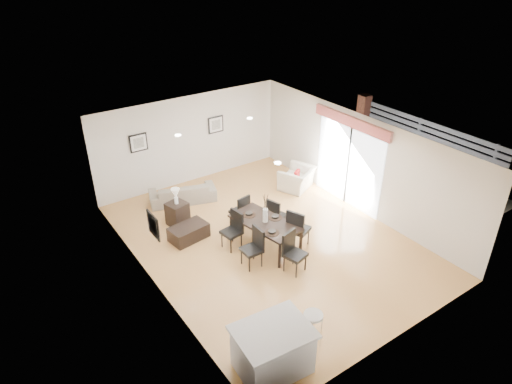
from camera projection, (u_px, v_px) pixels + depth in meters
ground at (267, 240)px, 11.49m from camera, size 8.00×8.00×0.00m
wall_back at (190, 140)px, 13.71m from camera, size 6.00×0.04×2.70m
wall_front at (402, 285)px, 7.96m from camera, size 6.00×0.04×2.70m
wall_left at (150, 234)px, 9.34m from camera, size 0.04×8.00×2.70m
wall_right at (358, 162)px, 12.33m from camera, size 0.04×8.00×2.70m
ceiling at (269, 140)px, 10.18m from camera, size 6.00×8.00×0.02m
sofa at (183, 193)px, 13.07m from camera, size 2.00×1.25×0.55m
armchair at (297, 178)px, 13.72m from camera, size 1.28×1.21×0.65m
courtyard_plant_a at (441, 182)px, 13.56m from camera, size 0.71×0.67×0.63m
courtyard_plant_b at (374, 154)px, 15.23m from camera, size 0.42×0.42×0.68m
dining_table at (265, 224)px, 10.94m from camera, size 1.18×1.86×0.72m
dining_chair_wnear at (255, 245)px, 10.38m from camera, size 0.44×0.44×0.96m
dining_chair_wfar at (234, 227)px, 11.01m from camera, size 0.49×0.49×0.96m
dining_chair_enear at (297, 227)px, 10.94m from camera, size 0.61×0.61×1.05m
dining_chair_efar at (275, 214)px, 11.61m from camera, size 0.51×0.51×0.92m
dining_chair_head at (292, 250)px, 10.21m from camera, size 0.54×0.54×0.98m
dining_chair_foot at (241, 210)px, 11.79m from camera, size 0.48×0.48×0.92m
vase at (265, 210)px, 10.75m from camera, size 0.79×1.29×0.73m
coffee_table at (189, 232)px, 11.45m from camera, size 1.01×0.69×0.38m
side_table at (178, 214)px, 11.97m from camera, size 0.58×0.58×0.64m
table_lamp at (176, 194)px, 11.68m from camera, size 0.22×0.22×0.43m
cushion at (297, 175)px, 13.52m from camera, size 0.29×0.22×0.28m
kitchen_island at (273, 350)px, 7.84m from camera, size 1.38×1.11×0.91m
bar_stool at (313, 319)px, 8.18m from camera, size 0.36×0.36×0.78m
framed_print_back_left at (138, 143)px, 12.75m from camera, size 0.52×0.04×0.52m
framed_print_back_right at (216, 125)px, 13.99m from camera, size 0.52×0.04×0.52m
framed_print_left_wall at (153, 225)px, 9.07m from camera, size 0.04×0.52×0.52m
sliding_door at (350, 148)px, 12.37m from camera, size 0.12×2.70×2.57m
courtyard at (406, 141)px, 14.73m from camera, size 6.00×6.00×2.00m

